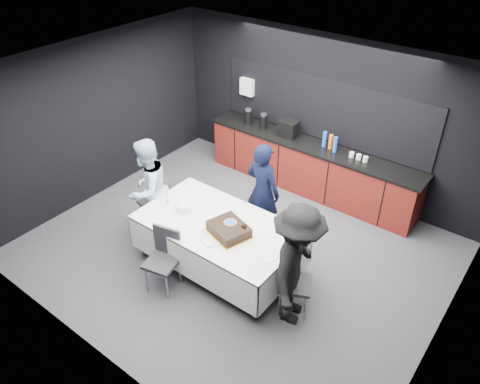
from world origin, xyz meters
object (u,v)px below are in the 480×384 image
(plate_stack, at_px, (185,207))
(person_left, at_px, (148,189))
(cake_assembly, at_px, (229,229))
(champagne_flute, at_px, (166,193))
(person_center, at_px, (263,191))
(chair_left, at_px, (157,200))
(person_right, at_px, (297,266))
(chair_near, at_px, (164,254))
(chair_right, at_px, (290,278))
(party_table, at_px, (219,231))

(plate_stack, height_order, person_left, person_left)
(cake_assembly, distance_m, person_left, 1.65)
(champagne_flute, bearing_deg, person_center, 46.34)
(plate_stack, relative_size, person_left, 0.15)
(champagne_flute, bearing_deg, chair_left, 158.36)
(plate_stack, xyz_separation_m, person_right, (2.00, -0.13, 0.05))
(chair_near, height_order, person_left, person_left)
(plate_stack, distance_m, chair_right, 1.89)
(chair_right, bearing_deg, party_table, 175.96)
(chair_right, xyz_separation_m, person_right, (0.13, -0.08, 0.34))
(cake_assembly, bearing_deg, chair_near, -132.33)
(chair_right, bearing_deg, person_center, 137.67)
(chair_near, bearing_deg, person_center, 76.65)
(chair_near, distance_m, person_right, 1.87)
(plate_stack, height_order, chair_near, chair_near)
(chair_left, bearing_deg, chair_near, -40.05)
(person_center, bearing_deg, champagne_flute, 48.37)
(champagne_flute, relative_size, chair_left, 0.24)
(person_center, xyz_separation_m, person_left, (-1.45, -1.03, 0.01))
(party_table, relative_size, person_left, 1.41)
(person_center, bearing_deg, plate_stack, 59.45)
(cake_assembly, bearing_deg, chair_left, 173.40)
(party_table, distance_m, person_center, 1.02)
(cake_assembly, xyz_separation_m, plate_stack, (-0.86, 0.04, -0.02))
(person_center, bearing_deg, chair_left, 33.86)
(chair_right, bearing_deg, person_left, 178.66)
(person_center, distance_m, person_left, 1.78)
(plate_stack, xyz_separation_m, chair_near, (0.25, -0.71, -0.30))
(plate_stack, distance_m, chair_left, 0.84)
(cake_assembly, height_order, person_center, person_center)
(champagne_flute, height_order, person_center, person_center)
(chair_left, bearing_deg, plate_stack, -10.92)
(party_table, xyz_separation_m, chair_right, (1.26, -0.09, -0.11))
(party_table, distance_m, chair_near, 0.84)
(party_table, relative_size, champagne_flute, 10.36)
(cake_assembly, height_order, chair_left, cake_assembly)
(party_table, height_order, chair_near, chair_near)
(party_table, bearing_deg, person_center, 86.88)
(cake_assembly, bearing_deg, champagne_flute, 179.04)
(champagne_flute, distance_m, person_center, 1.47)
(party_table, bearing_deg, cake_assembly, -17.09)
(chair_left, xyz_separation_m, person_left, (-0.01, -0.14, 0.29))
(chair_left, relative_size, chair_right, 1.00)
(cake_assembly, bearing_deg, chair_right, -0.68)
(chair_left, distance_m, chair_near, 1.34)
(champagne_flute, xyz_separation_m, chair_near, (0.60, -0.69, -0.40))
(plate_stack, bearing_deg, champagne_flute, -176.76)
(party_table, height_order, person_right, person_right)
(party_table, distance_m, chair_left, 1.39)
(cake_assembly, bearing_deg, party_table, 162.91)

